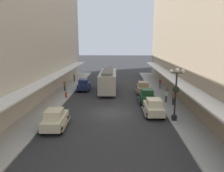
# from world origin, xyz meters

# --- Properties ---
(ground_plane) EXTENTS (200.00, 200.00, 0.00)m
(ground_plane) POSITION_xyz_m (0.00, 0.00, 0.00)
(ground_plane) COLOR #2D2D30
(sidewalk_left) EXTENTS (3.00, 60.00, 0.15)m
(sidewalk_left) POSITION_xyz_m (-7.50, 0.00, 0.07)
(sidewalk_left) COLOR #A8A59E
(sidewalk_left) RESTS_ON ground
(sidewalk_right) EXTENTS (3.00, 60.00, 0.15)m
(sidewalk_right) POSITION_xyz_m (7.50, 0.00, 0.07)
(sidewalk_right) COLOR #A8A59E
(sidewalk_right) RESTS_ON ground
(building_row_left) EXTENTS (4.30, 60.00, 19.00)m
(building_row_left) POSITION_xyz_m (-10.23, 0.00, 9.50)
(building_row_left) COLOR #B2A899
(building_row_left) RESTS_ON ground
(building_row_right) EXTENTS (4.30, 60.00, 22.80)m
(building_row_right) POSITION_xyz_m (10.24, 0.00, 11.40)
(building_row_right) COLOR gray
(building_row_right) RESTS_ON ground
(parked_car_0) EXTENTS (2.30, 4.32, 1.84)m
(parked_car_0) POSITION_xyz_m (4.61, 9.21, 0.94)
(parked_car_0) COLOR #997F5B
(parked_car_0) RESTS_ON ground
(parked_car_1) EXTENTS (2.24, 4.30, 1.84)m
(parked_car_1) POSITION_xyz_m (-4.73, 10.97, 0.94)
(parked_car_1) COLOR #19234C
(parked_car_1) RESTS_ON ground
(parked_car_2) EXTENTS (2.30, 4.32, 1.84)m
(parked_car_2) POSITION_xyz_m (-4.78, -4.29, 0.94)
(parked_car_2) COLOR beige
(parked_car_2) RESTS_ON ground
(parked_car_3) EXTENTS (2.20, 4.28, 1.84)m
(parked_car_3) POSITION_xyz_m (4.64, -0.44, 0.94)
(parked_car_3) COLOR beige
(parked_car_3) RESTS_ON ground
(parked_car_4) EXTENTS (2.25, 4.30, 1.84)m
(parked_car_4) POSITION_xyz_m (4.55, 4.32, 0.94)
(parked_car_4) COLOR #193D23
(parked_car_4) RESTS_ON ground
(streetcar) EXTENTS (2.64, 9.63, 3.46)m
(streetcar) POSITION_xyz_m (-0.78, 10.57, 1.90)
(streetcar) COLOR #ADA899
(streetcar) RESTS_ON ground
(lamp_post_with_clock) EXTENTS (1.42, 0.44, 5.16)m
(lamp_post_with_clock) POSITION_xyz_m (6.40, -2.25, 2.99)
(lamp_post_with_clock) COLOR black
(lamp_post_with_clock) RESTS_ON sidewalk_right
(fire_hydrant) EXTENTS (0.24, 0.24, 0.82)m
(fire_hydrant) POSITION_xyz_m (-6.35, 5.85, 0.56)
(fire_hydrant) COLOR #B21E19
(fire_hydrant) RESTS_ON sidewalk_left
(pedestrian_0) EXTENTS (0.36, 0.28, 1.67)m
(pedestrian_0) POSITION_xyz_m (-7.67, 17.63, 1.01)
(pedestrian_0) COLOR #2D2D33
(pedestrian_0) RESTS_ON sidewalk_left
(pedestrian_1) EXTENTS (0.36, 0.28, 1.67)m
(pedestrian_1) POSITION_xyz_m (7.61, 3.01, 1.01)
(pedestrian_1) COLOR #2D2D33
(pedestrian_1) RESTS_ON sidewalk_right
(pedestrian_2) EXTENTS (0.36, 0.28, 1.67)m
(pedestrian_2) POSITION_xyz_m (7.74, 12.25, 1.01)
(pedestrian_2) COLOR slate
(pedestrian_2) RESTS_ON sidewalk_right
(pedestrian_3) EXTENTS (0.36, 0.24, 1.64)m
(pedestrian_3) POSITION_xyz_m (-7.58, 10.01, 0.99)
(pedestrian_3) COLOR #2D2D33
(pedestrian_3) RESTS_ON sidewalk_left
(pedestrian_4) EXTENTS (0.36, 0.28, 1.67)m
(pedestrian_4) POSITION_xyz_m (6.95, 4.00, 1.01)
(pedestrian_4) COLOR #4C4238
(pedestrian_4) RESTS_ON sidewalk_right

